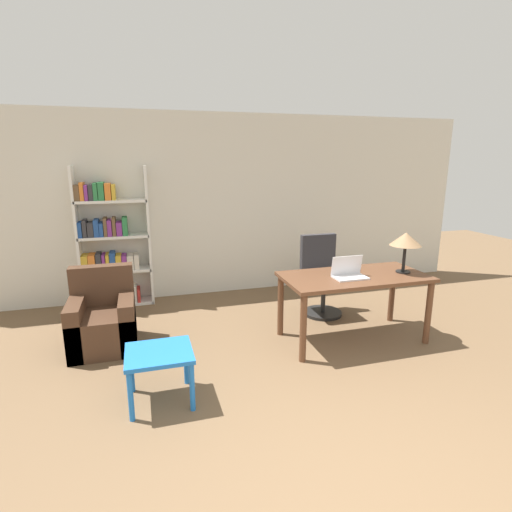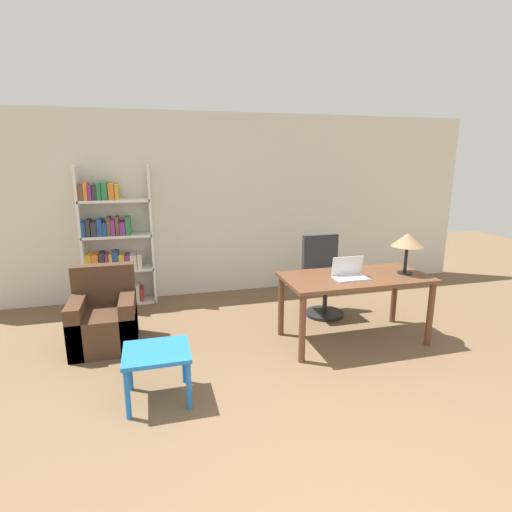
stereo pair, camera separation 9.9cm
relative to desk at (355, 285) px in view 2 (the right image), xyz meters
name	(u,v)px [view 2 (the right image)]	position (x,y,z in m)	size (l,w,h in m)	color
wall_back	(228,206)	(-1.02, 2.14, 0.68)	(8.00, 0.06, 2.70)	silver
desk	(355,285)	(0.00, 0.00, 0.00)	(1.63, 0.80, 0.77)	brown
laptop	(349,274)	(-0.11, -0.06, 0.15)	(0.36, 0.22, 0.23)	silver
table_lamp	(407,241)	(0.59, -0.05, 0.48)	(0.35, 0.35, 0.47)	black
office_chair	(323,278)	(0.01, 0.85, -0.18)	(0.52, 0.52, 1.06)	black
side_table_blue	(157,358)	(-2.20, -0.64, -0.28)	(0.55, 0.50, 0.46)	blue
armchair	(105,320)	(-2.74, 0.60, -0.38)	(0.68, 0.72, 0.87)	#472D1E
bookshelf	(113,248)	(-2.70, 1.95, 0.16)	(0.97, 0.28, 1.96)	white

